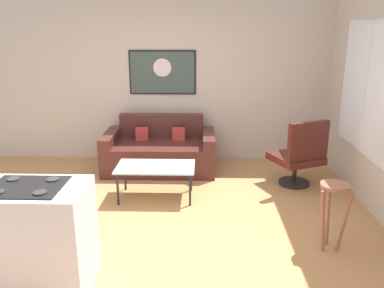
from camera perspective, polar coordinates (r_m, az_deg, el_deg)
name	(u,v)px	position (r m, az deg, el deg)	size (l,w,h in m)	color
ground	(155,225)	(4.68, -5.30, -11.62)	(6.40, 6.40, 0.04)	#B8804D
back_wall	(170,77)	(6.59, -3.14, 9.68)	(6.40, 0.05, 2.80)	beige
couch	(160,152)	(6.28, -4.64, -1.14)	(1.72, 0.95, 0.82)	#49211D
coffee_table	(156,169)	(5.19, -5.27, -3.55)	(1.02, 0.58, 0.44)	silver
armchair	(300,155)	(5.72, 15.29, -1.55)	(0.81, 0.80, 0.97)	black
bar_stool	(334,201)	(4.20, 19.73, -7.81)	(0.34, 0.33, 0.71)	#995F42
kitchen_counter	(2,237)	(3.82, -25.74, -11.99)	(1.50, 0.61, 0.95)	white
wall_painting	(162,72)	(6.55, -4.28, 10.26)	(1.09, 0.03, 0.71)	black
window	(367,88)	(5.45, 23.85, 7.34)	(0.03, 1.67, 1.65)	silver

